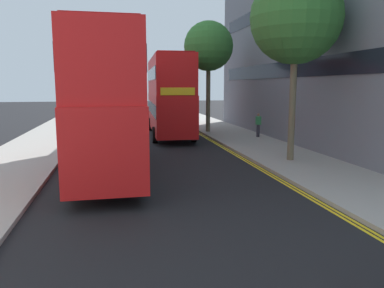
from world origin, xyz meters
The scene contains 10 objects.
sidewalk_right centered at (6.50, 16.00, 0.07)m, with size 4.00×80.00×0.14m, color #9E9991.
sidewalk_left centered at (-6.50, 16.00, 0.07)m, with size 4.00×80.00×0.14m, color #9E9991.
kerb_line_outer centered at (4.40, 14.00, 0.00)m, with size 0.10×56.00×0.01m, color yellow.
kerb_line_inner centered at (4.24, 14.00, 0.00)m, with size 0.10×56.00×0.01m, color yellow.
double_decker_bus_away centered at (-2.24, 15.49, 3.03)m, with size 2.90×10.84×5.64m.
double_decker_bus_oncoming centered at (1.91, 26.52, 3.03)m, with size 3.11×10.89×5.64m.
pedestrian_far centered at (7.65, 23.64, 0.99)m, with size 0.34×0.22×1.62m.
street_tree_near centered at (5.03, 27.37, 6.48)m, with size 3.67×3.67×8.22m.
street_tree_mid centered at (6.23, 15.80, 6.61)m, with size 4.14×4.14×8.57m.
townhouse_terrace_right centered at (13.50, 21.10, 6.06)m, with size 10.08×28.00×12.12m.
Camera 1 is at (-1.80, -0.45, 3.62)m, focal length 35.09 mm.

